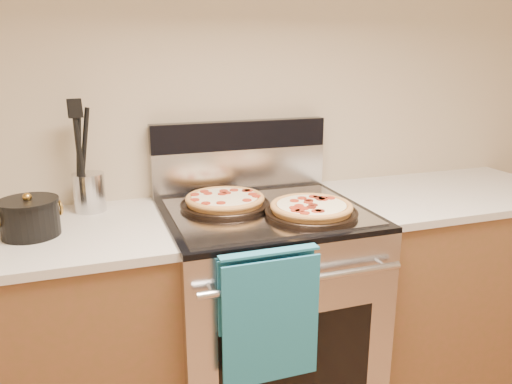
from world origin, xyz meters
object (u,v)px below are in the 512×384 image
object	(u,v)px
range_body	(264,320)
saucepan	(30,219)
utensil_crock	(89,192)
pepperoni_pizza_back	(225,201)
pepperoni_pizza_front	(311,209)

from	to	relation	value
range_body	saucepan	world-z (taller)	saucepan
utensil_crock	saucepan	bearing A→B (deg)	-131.61
pepperoni_pizza_back	pepperoni_pizza_front	world-z (taller)	same
pepperoni_pizza_back	utensil_crock	bearing A→B (deg)	160.82
range_body	pepperoni_pizza_back	bearing A→B (deg)	152.76
pepperoni_pizza_front	utensil_crock	xyz separation A→B (m)	(-0.76, 0.37, 0.04)
pepperoni_pizza_back	utensil_crock	distance (m)	0.52
range_body	pepperoni_pizza_back	xyz separation A→B (m)	(-0.14, 0.07, 0.50)
pepperoni_pizza_back	pepperoni_pizza_front	xyz separation A→B (m)	(0.27, -0.20, -0.00)
range_body	saucepan	bearing A→B (deg)	178.43
range_body	pepperoni_pizza_back	world-z (taller)	pepperoni_pizza_back
pepperoni_pizza_back	saucepan	bearing A→B (deg)	-176.01
pepperoni_pizza_back	pepperoni_pizza_front	bearing A→B (deg)	-36.54
pepperoni_pizza_back	saucepan	distance (m)	0.68
pepperoni_pizza_back	utensil_crock	size ratio (longest dim) A/B	2.30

